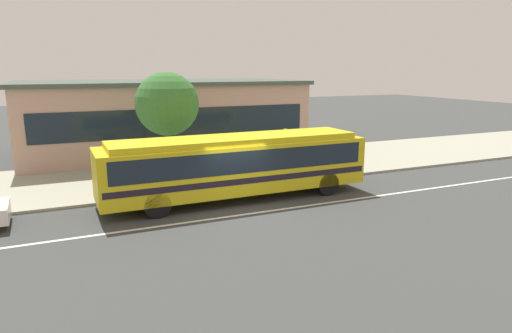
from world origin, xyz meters
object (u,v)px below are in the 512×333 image
pedestrian_waiting_near_sign (298,155)px  transit_bus (237,163)px  pedestrian_walking_along_curb (211,162)px  bus_stop_sign (286,147)px  street_tree_near_stop (167,104)px

pedestrian_waiting_near_sign → transit_bus: bearing=-150.9°
pedestrian_walking_along_curb → bus_stop_sign: 3.78m
transit_bus → pedestrian_waiting_near_sign: bearing=29.1°
pedestrian_waiting_near_sign → pedestrian_walking_along_curb: 4.54m
transit_bus → bus_stop_sign: bearing=31.2°
transit_bus → pedestrian_waiting_near_sign: size_ratio=6.47×
transit_bus → street_tree_near_stop: 5.30m
pedestrian_waiting_near_sign → street_tree_near_stop: bearing=160.9°
bus_stop_sign → pedestrian_walking_along_curb: bearing=171.9°
transit_bus → pedestrian_waiting_near_sign: (4.27, 2.38, -0.42)m
street_tree_near_stop → transit_bus: bearing=-68.0°
transit_bus → street_tree_near_stop: (-1.81, 4.48, 2.17)m
pedestrian_waiting_near_sign → bus_stop_sign: size_ratio=0.72×
street_tree_near_stop → pedestrian_walking_along_curb: bearing=-50.3°
bus_stop_sign → street_tree_near_stop: bearing=155.5°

